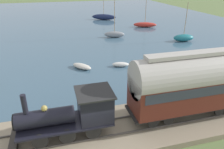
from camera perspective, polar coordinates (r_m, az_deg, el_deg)
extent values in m
plane|color=#607542|center=(14.44, -4.17, -17.03)|extent=(200.00, 200.00, 0.00)
cube|color=#426075|center=(54.94, -13.60, 13.73)|extent=(80.00, 80.00, 0.01)
cube|color=gray|center=(14.73, -4.65, -15.04)|extent=(5.08, 56.00, 0.41)
cube|color=#4C4742|center=(13.94, -4.01, -16.27)|extent=(0.07, 54.88, 0.12)
cube|color=#4C4742|center=(15.20, -5.29, -12.37)|extent=(0.07, 54.88, 0.12)
cylinder|color=black|center=(13.57, -4.84, -14.67)|extent=(0.12, 0.95, 0.95)
cylinder|color=black|center=(14.87, -6.06, -10.81)|extent=(0.12, 0.95, 0.95)
cylinder|color=black|center=(13.47, -11.53, -15.54)|extent=(0.12, 0.95, 0.95)
cylinder|color=black|center=(14.77, -12.08, -11.55)|extent=(0.12, 0.95, 0.95)
cylinder|color=black|center=(13.53, -18.29, -16.20)|extent=(0.12, 0.95, 0.95)
cylinder|color=black|center=(14.83, -18.14, -12.17)|extent=(0.12, 0.95, 0.95)
cube|color=black|center=(13.87, -11.96, -12.17)|extent=(2.13, 5.60, 0.12)
cylinder|color=black|center=(13.58, -16.95, -10.74)|extent=(1.02, 3.36, 1.02)
cylinder|color=black|center=(13.80, -24.21, -11.36)|extent=(0.97, 0.08, 0.97)
cylinder|color=black|center=(13.11, -21.95, -7.21)|extent=(0.31, 0.31, 1.17)
sphere|color=tan|center=(13.23, -17.30, -8.43)|extent=(0.36, 0.36, 0.36)
cube|color=black|center=(13.50, -4.53, -8.04)|extent=(2.03, 1.96, 1.72)
cube|color=#282828|center=(13.04, -4.66, -4.67)|extent=(2.23, 2.20, 0.10)
cube|color=#2D2823|center=(14.57, -24.18, -15.47)|extent=(1.93, 0.44, 0.32)
cylinder|color=black|center=(18.93, 25.64, -5.36)|extent=(0.12, 0.76, 0.76)
cylinder|color=black|center=(17.24, 26.22, -8.47)|extent=(0.12, 0.76, 0.76)
cylinder|color=black|center=(18.27, 22.99, -5.93)|extent=(0.12, 0.76, 0.76)
cylinder|color=black|center=(15.11, 14.59, -11.34)|extent=(0.12, 0.76, 0.76)
cylinder|color=black|center=(16.28, 11.81, -8.20)|extent=(0.12, 0.76, 0.76)
cylinder|color=black|center=(14.66, 10.76, -12.18)|extent=(0.12, 0.76, 0.76)
cylinder|color=black|center=(15.86, 8.22, -8.86)|extent=(0.12, 0.76, 0.76)
cube|color=black|center=(16.47, 19.37, -7.50)|extent=(2.18, 8.77, 0.16)
cube|color=#5B2319|center=(15.88, 19.99, -3.64)|extent=(2.42, 8.42, 2.35)
cube|color=#2D333D|center=(15.70, 20.20, -2.31)|extent=(2.45, 7.89, 0.66)
cylinder|color=#B2ADA3|center=(15.39, 20.60, 0.23)|extent=(2.54, 8.42, 2.54)
cube|color=#B2ADA3|center=(14.91, 21.38, 5.11)|extent=(0.85, 7.01, 0.24)
ellipsoid|color=gray|center=(37.46, 0.63, 10.44)|extent=(1.94, 3.55, 1.00)
cylinder|color=#9E8460|center=(36.66, 0.66, 16.97)|extent=(0.10, 0.10, 7.60)
ellipsoid|color=#B72D23|center=(45.87, 8.60, 12.74)|extent=(2.89, 4.82, 0.97)
cylinder|color=#9E8460|center=(45.25, 8.92, 17.66)|extent=(0.10, 0.10, 6.95)
ellipsoid|color=#192347|center=(53.44, -2.15, 14.80)|extent=(3.74, 5.64, 1.30)
cylinder|color=#9E8460|center=(52.95, -2.22, 18.75)|extent=(0.10, 0.10, 6.09)
ellipsoid|color=#1E707A|center=(36.93, 18.17, 9.11)|extent=(1.97, 3.43, 1.11)
cylinder|color=#9E8460|center=(36.32, 18.79, 13.63)|extent=(0.10, 0.10, 4.84)
ellipsoid|color=beige|center=(22.54, 11.35, -0.59)|extent=(1.16, 2.70, 0.39)
ellipsoid|color=silver|center=(25.06, 2.26, 2.66)|extent=(1.27, 2.07, 0.52)
ellipsoid|color=beige|center=(24.75, -7.87, 2.14)|extent=(2.64, 2.39, 0.51)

